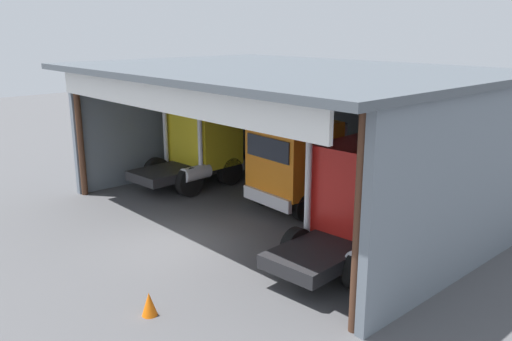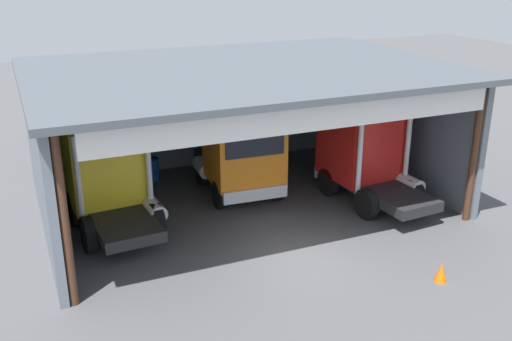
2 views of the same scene
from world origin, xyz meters
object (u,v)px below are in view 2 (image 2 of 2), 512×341
truck_orange_center_left_bay (240,153)px  truck_red_yard_outside (365,154)px  truck_yellow_center_right_bay (109,174)px  tool_cart (260,155)px  traffic_cone (441,272)px  oil_drum (152,169)px

truck_orange_center_left_bay → truck_red_yard_outside: (4.15, -1.97, 0.02)m
truck_yellow_center_right_bay → tool_cart: 7.87m
truck_red_yard_outside → traffic_cone: bearing=-106.4°
truck_red_yard_outside → oil_drum: truck_red_yard_outside is taller
truck_yellow_center_right_bay → truck_red_yard_outside: (9.06, -1.20, -0.14)m
truck_yellow_center_right_bay → truck_orange_center_left_bay: size_ratio=0.87×
truck_orange_center_left_bay → truck_red_yard_outside: bearing=158.1°
truck_orange_center_left_bay → tool_cart: truck_orange_center_left_bay is taller
truck_orange_center_left_bay → traffic_cone: (2.80, -7.95, -1.41)m
truck_yellow_center_right_bay → truck_orange_center_left_bay: truck_yellow_center_right_bay is taller
oil_drum → truck_yellow_center_right_bay: bearing=-121.0°
truck_yellow_center_right_bay → truck_orange_center_left_bay: (4.92, 0.76, -0.17)m
truck_yellow_center_right_bay → tool_cart: truck_yellow_center_right_bay is taller
truck_orange_center_left_bay → tool_cart: bearing=-123.1°
oil_drum → tool_cart: 4.69m
tool_cart → truck_orange_center_left_bay: bearing=-126.5°
traffic_cone → oil_drum: bearing=116.6°
truck_red_yard_outside → tool_cart: bearing=110.8°
truck_yellow_center_right_bay → truck_red_yard_outside: 9.14m
truck_red_yard_outside → tool_cart: size_ratio=5.00×
truck_yellow_center_right_bay → traffic_cone: 10.67m
truck_yellow_center_right_bay → oil_drum: 4.58m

